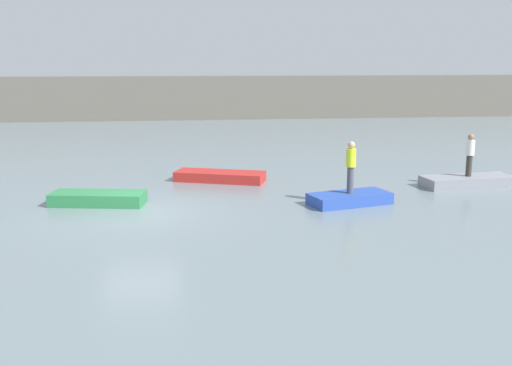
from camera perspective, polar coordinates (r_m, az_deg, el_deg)
ground_plane at (r=19.01m, az=-11.08°, el=-2.85°), size 120.00×120.00×0.00m
embankment_wall at (r=47.61m, az=-8.88°, el=8.02°), size 80.00×1.20×3.40m
rowboat_green at (r=20.40m, az=-14.85°, el=-1.43°), size 3.20×1.64×0.41m
rowboat_red at (r=23.53m, az=-3.46°, el=0.64°), size 3.69×2.31×0.38m
rowboat_blue at (r=20.02m, az=8.94°, el=-1.48°), size 2.91×1.87×0.37m
rowboat_grey at (r=23.90m, az=19.58°, el=0.16°), size 3.60×1.60×0.39m
person_hiviz_shirt at (r=19.79m, az=9.05°, el=1.78°), size 0.32×0.32×1.73m
person_white_shirt at (r=23.72m, az=19.76°, el=2.72°), size 0.32×0.32×1.60m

